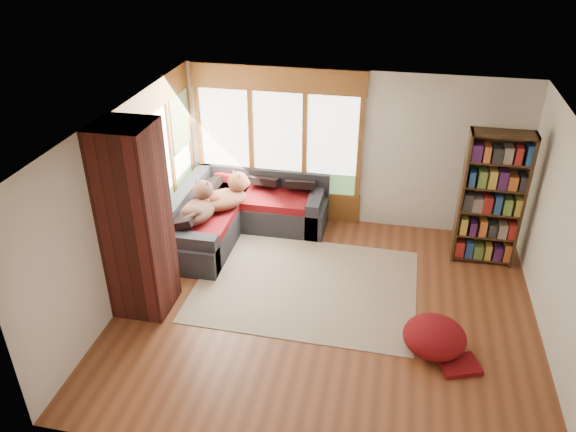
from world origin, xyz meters
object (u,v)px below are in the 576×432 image
at_px(brick_chimney, 136,222).
at_px(pouf, 435,336).
at_px(sectional_sofa, 223,216).
at_px(dog_tan, 226,195).
at_px(bookshelf, 491,200).
at_px(dog_brindle, 199,206).
at_px(area_rug, 306,285).

xyz_separation_m(brick_chimney, pouf, (3.79, -0.14, -1.08)).
bearing_deg(sectional_sofa, dog_tan, -52.84).
bearing_deg(bookshelf, pouf, -108.92).
xyz_separation_m(sectional_sofa, dog_brindle, (-0.19, -0.56, 0.46)).
xyz_separation_m(dog_tan, dog_brindle, (-0.31, -0.42, -0.01)).
distance_m(brick_chimney, pouf, 3.95).
height_order(brick_chimney, area_rug, brick_chimney).
xyz_separation_m(area_rug, bookshelf, (2.50, 1.18, 1.03)).
distance_m(bookshelf, dog_brindle, 4.33).
bearing_deg(dog_brindle, sectional_sofa, -14.95).
relative_size(sectional_sofa, pouf, 2.88).
relative_size(bookshelf, dog_tan, 2.22).
relative_size(bookshelf, dog_brindle, 2.45).
height_order(bookshelf, dog_tan, bookshelf).
relative_size(brick_chimney, pouf, 3.40).
xyz_separation_m(pouf, dog_tan, (-3.22, 2.04, 0.56)).
relative_size(area_rug, dog_tan, 3.31).
distance_m(sectional_sofa, dog_brindle, 0.75).
bearing_deg(dog_brindle, area_rug, -105.99).
bearing_deg(pouf, dog_brindle, 155.36).
bearing_deg(dog_brindle, pouf, -111.19).
bearing_deg(pouf, bookshelf, 71.08).
xyz_separation_m(bookshelf, dog_tan, (-3.97, -0.14, -0.27)).
distance_m(area_rug, bookshelf, 2.95).
distance_m(pouf, dog_tan, 3.85).
bearing_deg(sectional_sofa, bookshelf, -3.68).
bearing_deg(dog_brindle, bookshelf, -79.17).
distance_m(area_rug, dog_tan, 1.96).
distance_m(sectional_sofa, area_rug, 2.01).
relative_size(sectional_sofa, dog_tan, 2.34).
xyz_separation_m(brick_chimney, dog_brindle, (0.26, 1.49, -0.54)).
xyz_separation_m(sectional_sofa, dog_tan, (0.12, -0.14, 0.47)).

